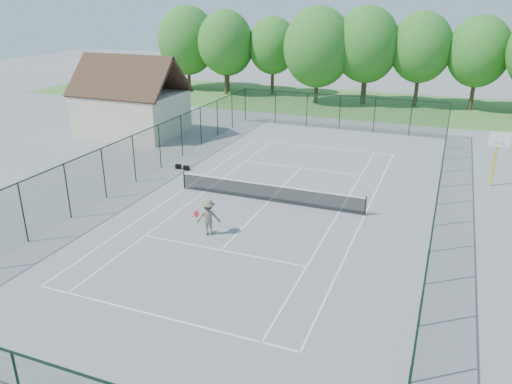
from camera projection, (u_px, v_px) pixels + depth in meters
ground at (269, 201)px, 28.65m from camera, size 140.00×140.00×0.00m
grass_far at (363, 104)px, 54.62m from camera, size 80.00×16.00×0.01m
court_lines at (269, 201)px, 28.64m from camera, size 11.05×23.85×0.01m
tennis_net at (269, 192)px, 28.44m from camera, size 11.08×0.08×1.10m
fence_enclosure at (269, 176)px, 28.08m from camera, size 18.05×36.05×3.02m
utility_building at (131, 97)px, 41.64m from camera, size 8.60×6.27×6.63m
tree_line_far at (368, 47)px, 52.43m from camera, size 39.40×6.40×9.70m
basketball_goal at (498, 148)px, 29.65m from camera, size 1.20×1.43×3.65m
sports_bag_a at (178, 167)px, 34.03m from camera, size 0.41×0.28×0.30m
sports_bag_b at (186, 168)px, 33.74m from camera, size 0.39×0.25×0.30m
tennis_player at (208, 217)px, 24.36m from camera, size 1.78×1.07×1.83m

